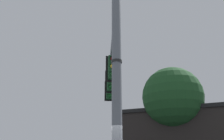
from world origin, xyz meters
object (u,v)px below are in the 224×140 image
object	(u,v)px
street_name_sign	(116,66)
traffic_light_nearest_pole	(112,67)
traffic_light_mid_inner	(111,81)
traffic_light_mid_outer	(109,90)

from	to	relation	value
street_name_sign	traffic_light_nearest_pole	bearing A→B (deg)	-95.55
traffic_light_mid_inner	street_name_sign	distance (m)	4.74
traffic_light_mid_inner	street_name_sign	bearing A→B (deg)	84.47
traffic_light_mid_inner	street_name_sign	size ratio (longest dim) A/B	0.89
traffic_light_nearest_pole	traffic_light_mid_inner	size ratio (longest dim) A/B	1.00
traffic_light_nearest_pole	traffic_light_mid_inner	xyz separation A→B (m)	(-0.20, -2.03, 0.00)
traffic_light_mid_outer	street_name_sign	bearing A→B (deg)	84.47
traffic_light_mid_inner	traffic_light_mid_outer	distance (m)	2.04
traffic_light_nearest_pole	street_name_sign	bearing A→B (deg)	84.45
traffic_light_nearest_pole	traffic_light_mid_outer	size ratio (longest dim) A/B	1.00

